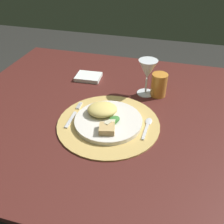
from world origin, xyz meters
name	(u,v)px	position (x,y,z in m)	size (l,w,h in m)	color
ground_plane	(126,219)	(0.00, 0.00, 0.00)	(6.00, 6.00, 0.00)	#2C2B28
dining_table	(131,139)	(0.00, 0.00, 0.61)	(1.43, 1.04, 0.75)	#4E1F1B
placemat	(108,123)	(-0.07, -0.09, 0.75)	(0.38, 0.38, 0.01)	tan
dinner_plate	(108,121)	(-0.07, -0.09, 0.76)	(0.25, 0.25, 0.02)	silver
pasta_serving	(102,109)	(-0.10, -0.06, 0.79)	(0.11, 0.10, 0.04)	#E8CD6D
salad_greens	(113,121)	(-0.05, -0.11, 0.78)	(0.05, 0.08, 0.03)	#395D18
bread_piece	(107,129)	(-0.06, -0.16, 0.78)	(0.05, 0.05, 0.02)	tan
fork	(73,116)	(-0.21, -0.09, 0.76)	(0.02, 0.17, 0.00)	silver
spoon	(148,125)	(0.07, -0.07, 0.76)	(0.03, 0.13, 0.01)	silver
napkin	(88,77)	(-0.26, 0.22, 0.76)	(0.12, 0.09, 0.02)	white
wine_glass	(147,71)	(0.02, 0.16, 0.86)	(0.08, 0.08, 0.16)	silver
amber_tumbler	(159,85)	(0.08, 0.16, 0.80)	(0.07, 0.07, 0.10)	orange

